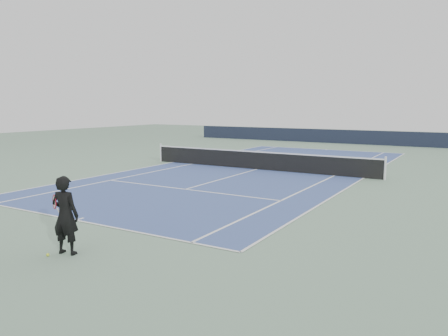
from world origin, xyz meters
The scene contains 6 objects.
ground centered at (0.00, 0.00, 0.00)m, with size 80.00×80.00×0.00m, color gray.
court_surface centered at (0.00, 0.00, 0.01)m, with size 10.97×23.77×0.01m, color #3C528E.
tennis_net centered at (0.00, 0.00, 0.50)m, with size 12.90×0.10×1.07m.
windscreen_far centered at (0.00, 17.88, 0.60)m, with size 30.00×0.25×1.20m, color black.
tennis_player centered at (2.13, -13.95, 0.90)m, with size 0.84×0.63×1.79m.
tennis_ball centered at (1.90, -14.29, 0.04)m, with size 0.07×0.07×0.07m, color #C5D72C.
Camera 1 is at (10.05, -20.32, 3.34)m, focal length 35.00 mm.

